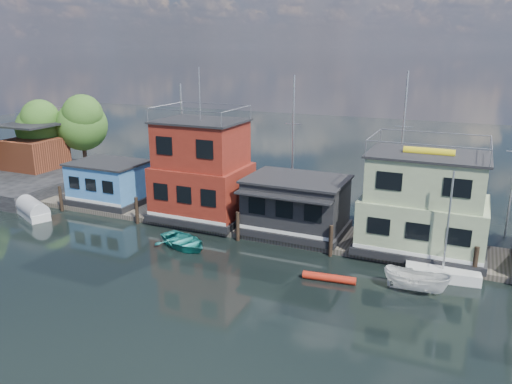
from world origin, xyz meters
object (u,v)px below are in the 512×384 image
at_px(houseboat_dark, 296,205).
at_px(houseboat_green, 424,205).
at_px(motorboat, 416,281).
at_px(dinghy_teal, 184,241).
at_px(day_sailer, 442,273).
at_px(dinghy_white, 414,278).
at_px(red_kayak, 329,278).
at_px(tarp_runabout, 33,210).
at_px(houseboat_red, 202,172).
at_px(houseboat_blue, 109,182).

height_order(houseboat_dark, houseboat_green, houseboat_green).
bearing_deg(motorboat, dinghy_teal, 92.23).
xyz_separation_m(day_sailer, dinghy_white, (-1.47, -1.60, 0.09)).
height_order(red_kayak, tarp_runabout, tarp_runabout).
relative_size(houseboat_red, dinghy_teal, 2.73).
bearing_deg(houseboat_green, red_kayak, -124.52).
xyz_separation_m(red_kayak, motorboat, (4.98, 0.67, 0.49)).
xyz_separation_m(houseboat_dark, tarp_runabout, (-21.50, -4.96, -1.81)).
bearing_deg(houseboat_blue, red_kayak, -16.60).
height_order(houseboat_blue, motorboat, houseboat_blue).
height_order(houseboat_green, dinghy_white, houseboat_green).
xyz_separation_m(dinghy_white, tarp_runabout, (-30.77, 0.03, 0.10)).
height_order(houseboat_dark, tarp_runabout, houseboat_dark).
height_order(houseboat_green, tarp_runabout, houseboat_green).
bearing_deg(motorboat, houseboat_red, 74.89).
height_order(houseboat_red, tarp_runabout, houseboat_red).
height_order(houseboat_dark, day_sailer, day_sailer).
relative_size(houseboat_red, motorboat, 3.13).
height_order(red_kayak, dinghy_white, dinghy_white).
xyz_separation_m(houseboat_dark, day_sailer, (10.74, -3.38, -2.01)).
relative_size(houseboat_blue, dinghy_white, 3.35).
bearing_deg(motorboat, red_kayak, 101.19).
relative_size(houseboat_dark, motorboat, 1.96).
xyz_separation_m(houseboat_green, dinghy_teal, (-15.42, -5.53, -3.10)).
distance_m(houseboat_blue, motorboat, 27.65).
xyz_separation_m(houseboat_red, houseboat_green, (17.00, 0.00, -0.55)).
bearing_deg(day_sailer, motorboat, -124.78).
distance_m(houseboat_dark, day_sailer, 11.44).
relative_size(dinghy_teal, tarp_runabout, 1.02).
distance_m(houseboat_green, day_sailer, 4.95).
xyz_separation_m(day_sailer, red_kayak, (-6.25, -3.15, -0.17)).
height_order(day_sailer, motorboat, day_sailer).
xyz_separation_m(red_kayak, tarp_runabout, (-25.99, 1.58, 0.37)).
bearing_deg(motorboat, dinghy_white, 16.36).
height_order(day_sailer, dinghy_white, day_sailer).
bearing_deg(houseboat_blue, houseboat_green, 0.00).
xyz_separation_m(houseboat_blue, houseboat_green, (26.50, 0.00, 1.34)).
bearing_deg(houseboat_red, red_kayak, -27.69).
bearing_deg(dinghy_teal, houseboat_dark, -26.35).
distance_m(houseboat_dark, tarp_runabout, 22.14).
height_order(red_kayak, motorboat, motorboat).
distance_m(houseboat_blue, houseboat_red, 9.69).
bearing_deg(houseboat_green, dinghy_teal, -160.27).
xyz_separation_m(dinghy_white, motorboat, (0.20, -0.88, 0.23)).
distance_m(houseboat_blue, dinghy_white, 27.29).
relative_size(houseboat_dark, dinghy_teal, 1.70).
distance_m(houseboat_red, houseboat_green, 17.01).
bearing_deg(day_sailer, red_kayak, -160.97).
height_order(houseboat_dark, red_kayak, houseboat_dark).
bearing_deg(houseboat_red, motorboat, -18.60).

